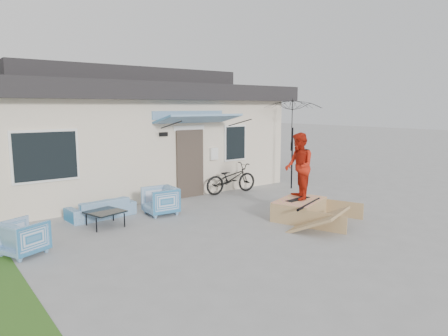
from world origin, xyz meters
TOP-DOWN VIEW (x-y plane):
  - ground at (0.00, 0.00)m, footprint 90.00×90.00m
  - house at (0.00, 7.99)m, footprint 10.80×8.49m
  - loveseat at (-2.11, 3.81)m, footprint 1.72×0.63m
  - armchair_left at (-4.25, 2.15)m, footprint 0.90×0.93m
  - armchair_right at (-0.75, 3.17)m, footprint 0.79×0.83m
  - coffee_table at (-2.32, 3.00)m, footprint 0.91×0.91m
  - bicycle at (2.36, 4.12)m, footprint 1.91×0.82m
  - patio_umbrella at (4.50, 3.46)m, footprint 2.30×2.18m
  - skate_ramp at (1.87, 0.71)m, footprint 1.96×2.25m
  - skateboard at (1.86, 0.75)m, footprint 0.82×0.30m
  - skater at (1.86, 0.75)m, footprint 0.97×1.03m

SIDE VIEW (x-z plane):
  - ground at x=0.00m, z-range 0.00..0.00m
  - coffee_table at x=-2.32m, z-range 0.00..0.37m
  - skate_ramp at x=1.87m, z-range 0.00..0.47m
  - loveseat at x=-2.11m, z-range 0.00..0.66m
  - armchair_left at x=-4.25m, z-range 0.00..0.74m
  - armchair_right at x=-0.75m, z-range 0.00..0.80m
  - skateboard at x=1.86m, z-range 0.47..0.52m
  - bicycle at x=2.36m, z-range 0.00..1.19m
  - skater at x=1.86m, z-range 0.52..2.20m
  - patio_umbrella at x=4.50m, z-range 0.65..2.85m
  - house at x=0.00m, z-range -0.11..3.99m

